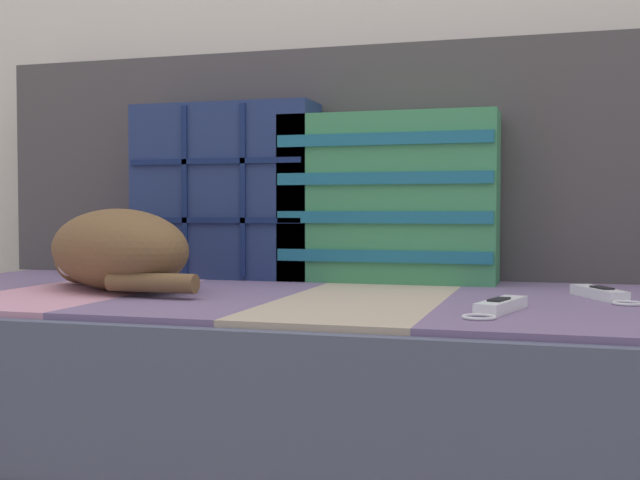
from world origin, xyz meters
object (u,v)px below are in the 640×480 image
object	(u,v)px
game_remote_near	(499,306)
game_remote_far	(601,294)
couch	(304,406)
sleeping_cat	(114,251)
throw_pillow_quilted	(226,191)
throw_pillow_striped	(388,198)

from	to	relation	value
game_remote_near	game_remote_far	distance (m)	0.28
couch	game_remote_far	bearing A→B (deg)	2.14
couch	sleeping_cat	world-z (taller)	sleeping_cat
couch	sleeping_cat	distance (m)	0.47
game_remote_near	game_remote_far	size ratio (longest dim) A/B	1.01
throw_pillow_quilted	game_remote_near	world-z (taller)	throw_pillow_quilted
throw_pillow_quilted	throw_pillow_striped	world-z (taller)	throw_pillow_quilted
throw_pillow_quilted	sleeping_cat	distance (m)	0.35
sleeping_cat	throw_pillow_quilted	bearing A→B (deg)	72.97
throw_pillow_quilted	game_remote_far	bearing A→B (deg)	-15.31
throw_pillow_quilted	sleeping_cat	size ratio (longest dim) A/B	0.98
throw_pillow_quilted	throw_pillow_striped	bearing A→B (deg)	-0.08
couch	sleeping_cat	size ratio (longest dim) A/B	4.15
throw_pillow_quilted	sleeping_cat	bearing A→B (deg)	-107.03
throw_pillow_striped	game_remote_far	world-z (taller)	throw_pillow_striped
game_remote_far	couch	bearing A→B (deg)	-177.86
sleeping_cat	game_remote_far	xyz separation A→B (m)	(0.89, 0.10, -0.07)
couch	game_remote_far	world-z (taller)	game_remote_far
couch	throw_pillow_quilted	size ratio (longest dim) A/B	4.24
couch	game_remote_near	size ratio (longest dim) A/B	8.97
game_remote_far	sleeping_cat	bearing A→B (deg)	-173.53
sleeping_cat	game_remote_near	bearing A→B (deg)	-10.24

